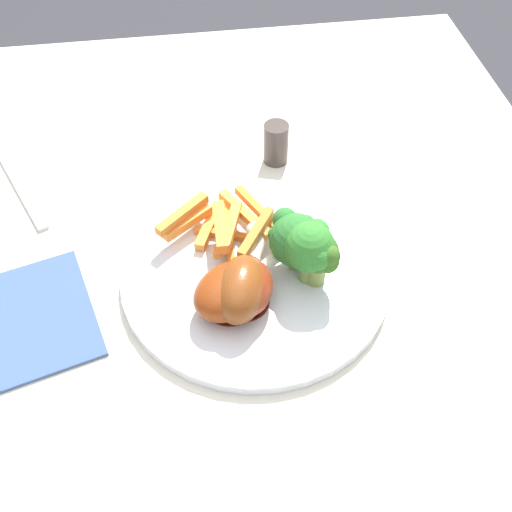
{
  "coord_description": "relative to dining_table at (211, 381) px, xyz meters",
  "views": [
    {
      "loc": [
        0.34,
        -0.0,
        1.22
      ],
      "look_at": [
        -0.06,
        0.06,
        0.76
      ],
      "focal_mm": 43.7,
      "sensor_mm": 36.0,
      "label": 1
    }
  ],
  "objects": [
    {
      "name": "carrot_fries_pile",
      "position": [
        -0.11,
        0.03,
        0.13
      ],
      "size": [
        0.11,
        0.13,
        0.04
      ],
      "color": "orange",
      "rests_on": "dinner_plate"
    },
    {
      "name": "broccoli_floret_back",
      "position": [
        -0.04,
        0.11,
        0.15
      ],
      "size": [
        0.06,
        0.05,
        0.07
      ],
      "color": "#84AB50",
      "rests_on": "dinner_plate"
    },
    {
      "name": "broccoli_floret_middle",
      "position": [
        -0.06,
        0.1,
        0.15
      ],
      "size": [
        0.06,
        0.06,
        0.07
      ],
      "color": "#86A25A",
      "rests_on": "dinner_plate"
    },
    {
      "name": "napkin",
      "position": [
        -0.03,
        -0.19,
        0.1
      ],
      "size": [
        0.18,
        0.2,
        0.0
      ],
      "primitive_type": "cube",
      "rotation": [
        0.0,
        0.0,
        1.84
      ],
      "color": "#3D5684",
      "rests_on": "dining_table"
    },
    {
      "name": "chicken_drumstick_near",
      "position": [
        -0.02,
        0.03,
        0.13
      ],
      "size": [
        0.1,
        0.12,
        0.04
      ],
      "color": "#60200A",
      "rests_on": "dinner_plate"
    },
    {
      "name": "chicken_drumstick_extra",
      "position": [
        -0.02,
        0.04,
        0.13
      ],
      "size": [
        0.12,
        0.08,
        0.04
      ],
      "color": "#5C1B0D",
      "rests_on": "dinner_plate"
    },
    {
      "name": "dinner_plate",
      "position": [
        -0.06,
        0.06,
        0.1
      ],
      "size": [
        0.28,
        0.28,
        0.01
      ],
      "primitive_type": "cylinder",
      "color": "silver",
      "rests_on": "dining_table"
    },
    {
      "name": "pepper_shaker",
      "position": [
        -0.24,
        0.11,
        0.12
      ],
      "size": [
        0.03,
        0.03,
        0.05
      ],
      "primitive_type": "cylinder",
      "color": "#423833",
      "rests_on": "dining_table"
    },
    {
      "name": "chicken_drumstick_far",
      "position": [
        -0.02,
        0.04,
        0.13
      ],
      "size": [
        0.13,
        0.07,
        0.05
      ],
      "color": "#57240D",
      "rests_on": "dinner_plate"
    },
    {
      "name": "fork",
      "position": [
        -0.25,
        -0.2,
        0.1
      ],
      "size": [
        0.18,
        0.09,
        0.0
      ],
      "primitive_type": "cube",
      "rotation": [
        0.0,
        0.0,
        0.42
      ],
      "color": "silver",
      "rests_on": "dining_table"
    },
    {
      "name": "broccoli_floret_front",
      "position": [
        -0.03,
        0.12,
        0.15
      ],
      "size": [
        0.04,
        0.04,
        0.06
      ],
      "color": "#87A04B",
      "rests_on": "dinner_plate"
    },
    {
      "name": "dining_table",
      "position": [
        0.0,
        0.0,
        0.0
      ],
      "size": [
        1.11,
        0.89,
        0.72
      ],
      "color": "silver",
      "rests_on": "ground_plane"
    }
  ]
}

